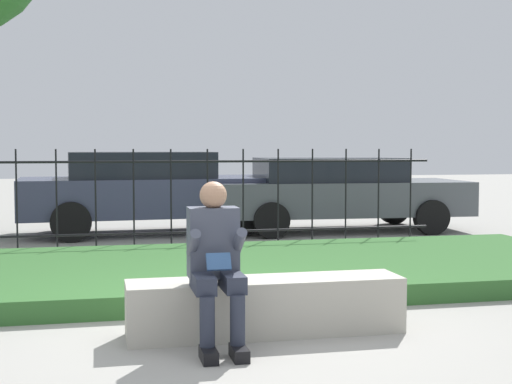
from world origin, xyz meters
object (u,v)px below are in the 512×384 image
Objects in this scene: car_parked_center at (149,190)px; person_seated_reader at (215,257)px; stone_bench at (266,309)px; car_parked_right at (336,191)px.

person_seated_reader is at bearing -92.70° from car_parked_center.
car_parked_right reaches higher than stone_bench.
car_parked_center reaches higher than person_seated_reader.
person_seated_reader is at bearing -149.44° from stone_bench.
stone_bench is at bearing -110.84° from car_parked_right.
car_parked_right is 1.02× the size of car_parked_center.
stone_bench is 0.49× the size of car_parked_center.
stone_bench is 1.79× the size of person_seated_reader.
car_parked_center is (-0.00, 7.27, 0.08)m from person_seated_reader.
car_parked_right is (2.87, 6.69, 0.51)m from stone_bench.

